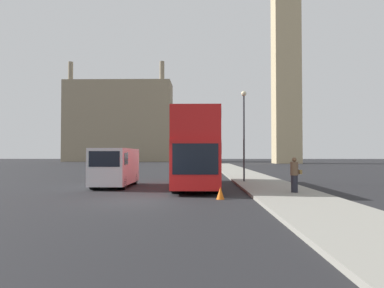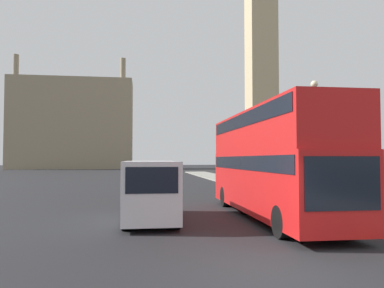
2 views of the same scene
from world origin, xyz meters
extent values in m
plane|color=black|center=(0.00, 0.00, 0.00)|extent=(300.00, 300.00, 0.00)
cube|color=tan|center=(21.83, 67.09, 24.34)|extent=(5.58, 5.58, 48.68)
cube|color=gray|center=(-20.05, 89.29, 11.15)|extent=(29.36, 10.92, 22.31)
cylinder|color=gray|center=(-32.53, 84.65, 24.76)|extent=(1.31, 1.31, 4.91)
cylinder|color=gray|center=(-7.57, 84.65, 24.76)|extent=(1.31, 1.31, 4.91)
cube|color=red|center=(2.41, 7.19, 1.49)|extent=(2.45, 11.14, 2.42)
cube|color=red|center=(2.41, 7.19, 3.54)|extent=(2.45, 10.92, 1.69)
cube|color=black|center=(2.41, 7.19, 2.28)|extent=(2.49, 10.70, 0.55)
cube|color=black|center=(2.41, 7.19, 4.01)|extent=(2.49, 10.48, 0.55)
cube|color=black|center=(2.41, 1.60, 1.78)|extent=(2.15, 0.03, 1.45)
cylinder|color=black|center=(1.53, 3.29, 0.51)|extent=(0.68, 1.01, 1.01)
cylinder|color=black|center=(3.29, 3.29, 0.51)|extent=(0.68, 1.01, 1.01)
cylinder|color=black|center=(1.53, 11.09, 0.51)|extent=(0.68, 1.01, 1.01)
cylinder|color=black|center=(3.29, 11.09, 0.51)|extent=(0.68, 1.01, 1.01)
cube|color=silver|center=(-2.57, 7.13, 1.28)|extent=(2.00, 5.51, 2.14)
cube|color=black|center=(-2.57, 4.36, 1.75)|extent=(1.70, 0.02, 0.86)
cube|color=black|center=(-2.57, 5.34, 1.75)|extent=(2.03, 0.99, 0.68)
cylinder|color=black|center=(-3.32, 5.25, 0.38)|extent=(0.50, 0.75, 0.75)
cylinder|color=black|center=(-1.83, 5.25, 0.38)|extent=(0.50, 0.75, 0.75)
cylinder|color=black|center=(-3.32, 9.00, 0.38)|extent=(0.50, 0.75, 0.75)
cylinder|color=black|center=(-1.83, 9.00, 0.38)|extent=(0.50, 0.75, 0.75)
cylinder|color=#38383D|center=(5.66, 9.86, 3.08)|extent=(0.12, 0.12, 5.86)
sphere|color=beige|center=(5.66, 9.86, 6.19)|extent=(0.36, 0.36, 0.36)
camera|label=1|loc=(2.61, -15.85, 2.00)|focal=35.00mm
camera|label=2|loc=(-2.91, -7.76, 2.43)|focal=35.00mm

